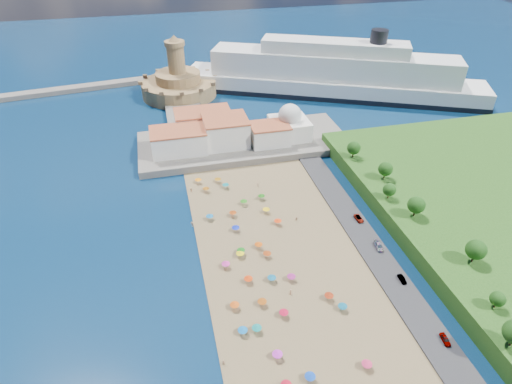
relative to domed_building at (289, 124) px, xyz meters
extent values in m
plane|color=#071938|center=(-30.00, -71.00, -8.97)|extent=(700.00, 700.00, 0.00)
cube|color=#59544C|center=(-20.00, 2.00, -7.47)|extent=(90.00, 36.00, 3.00)
cube|color=#59544C|center=(-42.00, 37.00, -7.77)|extent=(18.00, 70.00, 2.40)
cube|color=silver|center=(-48.00, -2.00, -1.47)|extent=(22.00, 14.00, 9.00)
cube|color=silver|center=(-28.00, 0.00, -0.47)|extent=(18.00, 16.00, 11.00)
cube|color=silver|center=(-10.00, -4.00, -1.97)|extent=(16.00, 12.00, 8.00)
cube|color=silver|center=(-36.00, 12.00, -0.97)|extent=(24.00, 14.00, 10.00)
cube|color=silver|center=(0.00, 0.00, -1.97)|extent=(16.00, 16.00, 8.00)
sphere|color=silver|center=(0.00, 0.00, 4.03)|extent=(10.00, 10.00, 10.00)
cylinder|color=silver|center=(0.00, 0.00, 7.83)|extent=(1.20, 1.20, 1.60)
cylinder|color=#A17850|center=(-42.00, 67.00, -4.97)|extent=(40.00, 40.00, 8.00)
cylinder|color=#A17850|center=(-42.00, 67.00, 1.53)|extent=(24.00, 24.00, 5.00)
cylinder|color=#A17850|center=(-42.00, 67.00, 11.03)|extent=(9.00, 9.00, 14.00)
cylinder|color=#A17850|center=(-42.00, 67.00, 19.23)|extent=(10.40, 10.40, 2.40)
cone|color=#A17850|center=(-42.00, 67.00, 21.93)|extent=(6.00, 6.00, 3.00)
cube|color=black|center=(39.11, 49.33, -7.66)|extent=(158.01, 90.36, 2.62)
cube|color=white|center=(39.11, 49.33, -4.12)|extent=(156.94, 89.58, 9.72)
cube|color=white|center=(39.11, 49.33, 7.22)|extent=(125.73, 72.06, 12.96)
cube|color=white|center=(39.11, 49.33, 16.94)|extent=(74.93, 45.46, 6.48)
cylinder|color=black|center=(58.70, 40.26, 23.41)|extent=(8.64, 8.64, 6.48)
cone|color=red|center=(-34.92, -111.12, -6.82)|extent=(2.50, 2.50, 0.60)
cylinder|color=gray|center=(-35.03, -55.44, -7.72)|extent=(0.07, 0.07, 2.00)
cone|color=#0E23BE|center=(-35.03, -55.44, -6.82)|extent=(2.50, 2.50, 0.60)
cylinder|color=gray|center=(-29.53, -79.51, -7.72)|extent=(0.07, 0.07, 2.00)
cone|color=#0F638C|center=(-29.53, -79.51, -6.82)|extent=(2.50, 2.50, 0.60)
cylinder|color=gray|center=(-29.75, -92.01, -7.72)|extent=(0.07, 0.07, 2.00)
cone|color=#B80E30|center=(-29.75, -92.01, -6.82)|extent=(2.50, 2.50, 0.60)
cylinder|color=gray|center=(-20.84, -55.24, -7.72)|extent=(0.07, 0.07, 2.00)
cone|color=#F43A0A|center=(-20.84, -55.24, -6.82)|extent=(2.50, 2.50, 0.60)
cylinder|color=gray|center=(-41.50, -86.60, -7.72)|extent=(0.07, 0.07, 2.00)
cone|color=#D05010|center=(-41.50, -86.60, -6.82)|extent=(2.50, 2.50, 0.60)
cylinder|color=gray|center=(-16.38, -89.40, -7.72)|extent=(0.07, 0.07, 2.00)
cone|color=maroon|center=(-16.38, -89.40, -6.82)|extent=(2.50, 2.50, 0.60)
cylinder|color=gray|center=(-35.57, -66.39, -7.72)|extent=(0.07, 0.07, 2.00)
cone|color=#136D15|center=(-35.57, -66.39, -6.82)|extent=(2.50, 2.50, 0.60)
cylinder|color=gray|center=(-22.58, -40.05, -7.72)|extent=(0.07, 0.07, 2.00)
cone|color=#1B6512|center=(-22.58, -40.05, -6.82)|extent=(2.50, 2.50, 0.60)
cylinder|color=gray|center=(-15.56, -110.58, -7.72)|extent=(0.07, 0.07, 2.00)
cone|color=#BF2954|center=(-15.56, -110.58, -6.82)|extent=(2.50, 2.50, 0.60)
cylinder|color=gray|center=(-36.10, -67.71, -7.72)|extent=(0.07, 0.07, 2.00)
cone|color=yellow|center=(-36.10, -67.71, -6.82)|extent=(2.50, 2.50, 0.60)
cylinder|color=gray|center=(-22.94, -48.24, -7.72)|extent=(0.07, 0.07, 2.00)
cone|color=yellow|center=(-22.94, -48.24, -6.82)|extent=(2.50, 2.50, 0.60)
cylinder|color=gray|center=(-29.40, -41.72, -7.72)|extent=(0.07, 0.07, 2.00)
cone|color=#257D16|center=(-29.40, -41.72, -6.82)|extent=(2.50, 2.50, 0.60)
cylinder|color=gray|center=(-37.61, -95.03, -7.72)|extent=(0.07, 0.07, 2.00)
cone|color=#0D7974|center=(-37.61, -95.03, -6.82)|extent=(2.50, 2.50, 0.60)
cylinder|color=gray|center=(-34.36, -47.37, -7.72)|extent=(0.07, 0.07, 2.00)
cone|color=#A93E0D|center=(-34.36, -47.37, -6.82)|extent=(2.50, 2.50, 0.60)
cylinder|color=gray|center=(-24.05, -80.37, -7.72)|extent=(0.07, 0.07, 2.00)
cone|color=#9B2173|center=(-24.05, -80.37, -6.82)|extent=(2.50, 2.50, 0.60)
cylinder|color=gray|center=(-35.94, -25.39, -7.72)|extent=(0.07, 0.07, 2.00)
cone|color=#99630D|center=(-35.94, -25.39, -6.82)|extent=(2.50, 2.50, 0.60)
cylinder|color=gray|center=(-42.31, -47.45, -7.72)|extent=(0.07, 0.07, 2.00)
cone|color=#10619B|center=(-42.31, -47.45, -6.82)|extent=(2.50, 2.50, 0.60)
cylinder|color=gray|center=(-41.13, -94.89, -7.72)|extent=(0.07, 0.07, 2.00)
cone|color=#0D65B0|center=(-41.13, -94.89, -6.82)|extent=(2.50, 2.50, 0.60)
cylinder|color=gray|center=(-33.74, -29.90, -7.72)|extent=(0.07, 0.07, 2.00)
cone|color=#0D7377|center=(-33.74, -29.90, -6.82)|extent=(2.50, 2.50, 0.60)
cylinder|color=gray|center=(-41.18, -30.74, -7.72)|extent=(0.07, 0.07, 2.00)
cone|color=#93520D|center=(-41.18, -30.74, -6.82)|extent=(2.50, 2.50, 0.60)
cylinder|color=gray|center=(-34.26, -87.20, -7.72)|extent=(0.07, 0.07, 2.00)
cone|color=#9D480E|center=(-34.26, -87.20, -6.82)|extent=(2.50, 2.50, 0.60)
cylinder|color=gray|center=(-29.18, -110.45, -7.72)|extent=(0.07, 0.07, 2.00)
cone|color=#0E3FB7|center=(-29.18, -110.45, -6.82)|extent=(2.50, 2.50, 0.60)
cylinder|color=gray|center=(-43.23, -24.13, -7.72)|extent=(0.07, 0.07, 2.00)
cone|color=orange|center=(-43.23, -24.13, -6.82)|extent=(2.50, 2.50, 0.60)
cylinder|color=gray|center=(-35.98, -78.34, -7.72)|extent=(0.07, 0.07, 2.00)
cone|color=red|center=(-35.98, -78.34, -6.82)|extent=(2.50, 2.50, 0.60)
cylinder|color=gray|center=(-41.06, -71.06, -7.72)|extent=(0.07, 0.07, 2.00)
cone|color=#CC2B8D|center=(-41.06, -71.06, -6.82)|extent=(2.50, 2.50, 0.60)
cylinder|color=gray|center=(-28.27, -69.60, -7.72)|extent=(0.07, 0.07, 2.00)
cone|color=#9B370E|center=(-28.27, -69.60, -6.82)|extent=(2.50, 2.50, 0.60)
cylinder|color=gray|center=(-29.80, -65.08, -7.72)|extent=(0.07, 0.07, 2.00)
cone|color=#C64A08|center=(-29.80, -65.08, -6.82)|extent=(2.50, 2.50, 0.60)
cylinder|color=gray|center=(-14.29, -93.64, -7.72)|extent=(0.07, 0.07, 2.00)
cone|color=#0D5E7E|center=(-14.29, -93.64, -6.82)|extent=(2.50, 2.50, 0.60)
cylinder|color=gray|center=(-34.68, -103.34, -7.72)|extent=(0.07, 0.07, 2.00)
cone|color=#BE28BC|center=(-34.68, -103.34, -6.82)|extent=(2.50, 2.50, 0.60)
imported|color=tan|center=(-34.66, -48.24, -7.93)|extent=(0.94, 0.84, 1.60)
imported|color=tan|center=(-47.22, -102.05, -7.84)|extent=(0.72, 0.55, 1.78)
imported|color=tan|center=(-21.78, -31.67, -7.85)|extent=(0.81, 1.22, 1.76)
imported|color=tan|center=(-41.51, -72.43, -7.85)|extent=(1.02, 0.90, 1.76)
imported|color=tan|center=(-14.27, -54.78, -7.92)|extent=(1.57, 0.85, 1.62)
imported|color=tan|center=(-46.47, -29.33, -7.82)|extent=(1.14, 0.80, 1.80)
imported|color=tan|center=(-48.42, -49.56, -7.81)|extent=(1.35, 1.28, 1.84)
imported|color=tan|center=(-25.76, -85.30, -7.82)|extent=(0.92, 1.05, 1.82)
imported|color=gray|center=(6.00, -88.12, -7.68)|extent=(1.36, 3.66, 1.20)
imported|color=gray|center=(6.00, -59.68, -7.65)|extent=(2.18, 4.53, 1.25)
imported|color=gray|center=(6.00, -74.08, -7.57)|extent=(2.59, 5.09, 1.41)
imported|color=gray|center=(6.00, -108.63, -7.63)|extent=(1.99, 3.96, 1.29)
cylinder|color=#382314|center=(16.05, -116.11, -1.41)|extent=(0.50, 0.50, 3.13)
cylinder|color=#382314|center=(20.08, -105.89, -1.92)|extent=(0.50, 0.50, 2.10)
sphere|color=#14380F|center=(20.08, -105.89, -0.04)|extent=(3.78, 3.78, 3.78)
cylinder|color=#382314|center=(24.99, -90.49, -1.41)|extent=(0.50, 0.50, 3.13)
sphere|color=#14380F|center=(24.99, -90.49, 1.41)|extent=(5.64, 5.64, 5.64)
cylinder|color=#382314|center=(20.33, -67.94, -1.45)|extent=(0.50, 0.50, 3.05)
sphere|color=#14380F|center=(20.33, -67.94, 1.30)|extent=(5.50, 5.50, 5.50)
cylinder|color=#382314|center=(17.04, -57.12, -1.76)|extent=(0.50, 0.50, 2.43)
sphere|color=#14380F|center=(17.04, -57.12, 0.43)|extent=(4.38, 4.38, 4.38)
cylinder|color=#382314|center=(21.60, -45.48, -1.54)|extent=(0.50, 0.50, 2.88)
sphere|color=#14380F|center=(21.60, -45.48, 1.05)|extent=(5.18, 5.18, 5.18)
cylinder|color=#382314|center=(17.09, -28.41, -1.52)|extent=(0.50, 0.50, 2.91)
sphere|color=#14380F|center=(17.09, -28.41, 1.10)|extent=(5.23, 5.23, 5.23)
camera|label=1|loc=(-53.73, -161.19, 79.94)|focal=30.00mm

